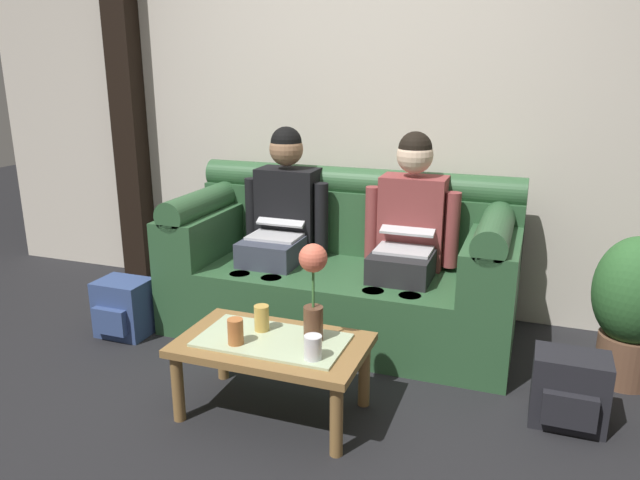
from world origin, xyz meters
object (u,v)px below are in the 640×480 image
coffee_table (272,351)px  cup_near_right (313,347)px  flower_vase (313,284)px  cup_far_center (262,318)px  cup_near_left (236,331)px  backpack_left (123,308)px  person_left (281,220)px  person_right (408,231)px  potted_plant (633,304)px  backpack_right (569,391)px  couch (342,270)px

coffee_table → cup_near_right: (0.24, -0.11, 0.11)m
flower_vase → cup_far_center: flower_vase is taller
cup_near_left → backpack_left: cup_near_left is taller
cup_near_left → cup_far_center: (0.05, 0.17, 0.00)m
person_left → backpack_left: 1.09m
person_right → potted_plant: size_ratio=1.57×
backpack_right → potted_plant: 0.64m
person_left → cup_far_center: person_left is taller
cup_near_left → cup_near_right: size_ratio=1.12×
person_right → flower_vase: person_right is taller
flower_vase → potted_plant: (1.40, 0.83, -0.22)m
flower_vase → backpack_right: bearing=15.7°
couch → flower_vase: size_ratio=4.51×
flower_vase → cup_near_left: size_ratio=3.86×
potted_plant → person_left: bearing=175.8°
couch → flower_vase: couch is taller
couch → person_left: size_ratio=1.68×
cup_far_center → backpack_left: size_ratio=0.36×
person_left → backpack_right: bearing=-21.2°
person_left → backpack_right: (1.70, -0.66, -0.49)m
couch → person_left: (-0.40, -0.00, 0.28)m
cup_near_left → coffee_table: bearing=36.9°
cup_near_left → potted_plant: bearing=29.9°
cup_far_center → coffee_table: bearing=-40.0°
person_left → person_right: bearing=-0.0°
flower_vase → backpack_right: 1.26m
cup_far_center → backpack_right: size_ratio=0.36×
cup_far_center → backpack_right: (1.38, 0.30, -0.27)m
coffee_table → flower_vase: size_ratio=1.90×
couch → backpack_right: bearing=-27.0°
person_left → potted_plant: size_ratio=1.57×
person_left → cup_near_right: bearing=-60.7°
couch → backpack_right: size_ratio=6.04×
backpack_right → person_right: bearing=143.8°
cup_far_center → cup_near_right: bearing=-29.5°
cup_near_left → cup_far_center: 0.18m
cup_near_right → flower_vase: bearing=110.1°
coffee_table → flower_vase: (0.18, 0.06, 0.33)m
flower_vase → backpack_right: flower_vase is taller
cup_near_right → cup_near_left: bearing=177.7°
cup_near_left → backpack_right: (1.43, 0.47, -0.27)m
flower_vase → cup_near_right: 0.29m
person_right → person_left: bearing=180.0°
backpack_right → potted_plant: (0.28, 0.51, 0.26)m
cup_near_left → potted_plant: 1.98m
couch → person_right: size_ratio=1.68×
flower_vase → backpack_left: 1.52m
couch → backpack_right: (1.30, -0.66, -0.21)m
person_right → cup_near_left: (-0.53, -1.13, -0.22)m
coffee_table → backpack_right: (1.30, 0.37, -0.15)m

